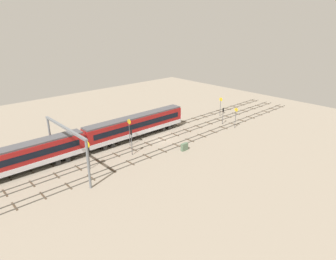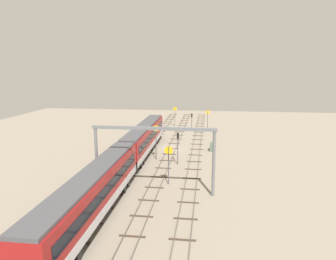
{
  "view_description": "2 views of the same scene",
  "coord_description": "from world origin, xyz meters",
  "px_view_note": "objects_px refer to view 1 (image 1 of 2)",
  "views": [
    {
      "loc": [
        -38.27,
        -43.35,
        23.72
      ],
      "look_at": [
        1.25,
        -0.5,
        1.92
      ],
      "focal_mm": 31.24,
      "sensor_mm": 36.0,
      "label": 1
    },
    {
      "loc": [
        -55.62,
        -6.36,
        14.76
      ],
      "look_at": [
        0.61,
        0.82,
        3.38
      ],
      "focal_mm": 33.46,
      "sensor_mm": 36.0,
      "label": 2
    }
  ],
  "objects_px": {
    "overhead_gantry": "(66,139)",
    "speed_sign_mid_trackside": "(221,104)",
    "speed_sign_far_trackside": "(129,128)",
    "signal_light_trackside_approach": "(132,139)",
    "speed_sign_distant_end": "(88,151)",
    "relay_cabinet": "(184,147)",
    "train": "(86,140)",
    "signal_light_trackside_departure": "(223,114)",
    "speed_sign_near_foreground": "(236,115)"
  },
  "relations": [
    {
      "from": "speed_sign_near_foreground",
      "to": "speed_sign_mid_trackside",
      "type": "xyz_separation_m",
      "value": [
        4.94,
        8.23,
        0.11
      ]
    },
    {
      "from": "overhead_gantry",
      "to": "train",
      "type": "bearing_deg",
      "value": 39.62
    },
    {
      "from": "train",
      "to": "speed_sign_distant_end",
      "type": "relative_size",
      "value": 10.03
    },
    {
      "from": "overhead_gantry",
      "to": "relay_cabinet",
      "type": "distance_m",
      "value": 22.05
    },
    {
      "from": "speed_sign_far_trackside",
      "to": "train",
      "type": "bearing_deg",
      "value": 161.7
    },
    {
      "from": "speed_sign_distant_end",
      "to": "relay_cabinet",
      "type": "bearing_deg",
      "value": -17.99
    },
    {
      "from": "speed_sign_mid_trackside",
      "to": "speed_sign_far_trackside",
      "type": "relative_size",
      "value": 0.88
    },
    {
      "from": "train",
      "to": "speed_sign_near_foreground",
      "type": "bearing_deg",
      "value": -18.52
    },
    {
      "from": "overhead_gantry",
      "to": "speed_sign_mid_trackside",
      "type": "xyz_separation_m",
      "value": [
        43.05,
        2.06,
        -2.59
      ]
    },
    {
      "from": "speed_sign_far_trackside",
      "to": "relay_cabinet",
      "type": "relative_size",
      "value": 3.72
    },
    {
      "from": "train",
      "to": "relay_cabinet",
      "type": "bearing_deg",
      "value": -38.68
    },
    {
      "from": "train",
      "to": "speed_sign_mid_trackside",
      "type": "xyz_separation_m",
      "value": [
        37.38,
        -2.64,
        0.63
      ]
    },
    {
      "from": "overhead_gantry",
      "to": "speed_sign_distant_end",
      "type": "relative_size",
      "value": 2.89
    },
    {
      "from": "overhead_gantry",
      "to": "speed_sign_near_foreground",
      "type": "height_order",
      "value": "overhead_gantry"
    },
    {
      "from": "speed_sign_mid_trackside",
      "to": "signal_light_trackside_departure",
      "type": "height_order",
      "value": "speed_sign_mid_trackside"
    },
    {
      "from": "train",
      "to": "overhead_gantry",
      "type": "xyz_separation_m",
      "value": [
        -5.67,
        -4.7,
        3.22
      ]
    },
    {
      "from": "speed_sign_mid_trackside",
      "to": "speed_sign_far_trackside",
      "type": "distance_m",
      "value": 29.29
    },
    {
      "from": "speed_sign_far_trackside",
      "to": "signal_light_trackside_approach",
      "type": "relative_size",
      "value": 1.13
    },
    {
      "from": "train",
      "to": "speed_sign_mid_trackside",
      "type": "bearing_deg",
      "value": -4.04
    },
    {
      "from": "signal_light_trackside_departure",
      "to": "train",
      "type": "bearing_deg",
      "value": 167.6
    },
    {
      "from": "train",
      "to": "speed_sign_near_foreground",
      "type": "relative_size",
      "value": 10.22
    },
    {
      "from": "train",
      "to": "signal_light_trackside_approach",
      "type": "distance_m",
      "value": 8.73
    },
    {
      "from": "speed_sign_mid_trackside",
      "to": "relay_cabinet",
      "type": "height_order",
      "value": "speed_sign_mid_trackside"
    },
    {
      "from": "overhead_gantry",
      "to": "speed_sign_far_trackside",
      "type": "relative_size",
      "value": 2.57
    },
    {
      "from": "speed_sign_distant_end",
      "to": "speed_sign_far_trackside",
      "type": "bearing_deg",
      "value": 17.45
    },
    {
      "from": "speed_sign_mid_trackside",
      "to": "signal_light_trackside_departure",
      "type": "relative_size",
      "value": 1.23
    },
    {
      "from": "speed_sign_near_foreground",
      "to": "relay_cabinet",
      "type": "height_order",
      "value": "speed_sign_near_foreground"
    },
    {
      "from": "signal_light_trackside_departure",
      "to": "speed_sign_far_trackside",
      "type": "bearing_deg",
      "value": 169.62
    },
    {
      "from": "speed_sign_distant_end",
      "to": "signal_light_trackside_approach",
      "type": "bearing_deg",
      "value": -2.36
    },
    {
      "from": "overhead_gantry",
      "to": "speed_sign_far_trackside",
      "type": "height_order",
      "value": "overhead_gantry"
    },
    {
      "from": "signal_light_trackside_approach",
      "to": "speed_sign_mid_trackside",
      "type": "bearing_deg",
      "value": 6.86
    },
    {
      "from": "speed_sign_distant_end",
      "to": "signal_light_trackside_departure",
      "type": "height_order",
      "value": "speed_sign_distant_end"
    },
    {
      "from": "speed_sign_far_trackside",
      "to": "signal_light_trackside_approach",
      "type": "height_order",
      "value": "speed_sign_far_trackside"
    },
    {
      "from": "train",
      "to": "signal_light_trackside_departure",
      "type": "distance_m",
      "value": 33.35
    },
    {
      "from": "train",
      "to": "signal_light_trackside_approach",
      "type": "xyz_separation_m",
      "value": [
        5.89,
        -6.42,
        0.58
      ]
    },
    {
      "from": "speed_sign_mid_trackside",
      "to": "signal_light_trackside_departure",
      "type": "bearing_deg",
      "value": -136.76
    },
    {
      "from": "overhead_gantry",
      "to": "relay_cabinet",
      "type": "relative_size",
      "value": 9.54
    },
    {
      "from": "signal_light_trackside_approach",
      "to": "train",
      "type": "bearing_deg",
      "value": 132.51
    },
    {
      "from": "speed_sign_mid_trackside",
      "to": "speed_sign_far_trackside",
      "type": "bearing_deg",
      "value": -179.92
    },
    {
      "from": "signal_light_trackside_approach",
      "to": "speed_sign_near_foreground",
      "type": "bearing_deg",
      "value": -9.5
    },
    {
      "from": "speed_sign_distant_end",
      "to": "relay_cabinet",
      "type": "distance_m",
      "value": 18.37
    },
    {
      "from": "speed_sign_near_foreground",
      "to": "train",
      "type": "bearing_deg",
      "value": 161.48
    },
    {
      "from": "speed_sign_distant_end",
      "to": "signal_light_trackside_departure",
      "type": "bearing_deg",
      "value": -1.77
    },
    {
      "from": "overhead_gantry",
      "to": "relay_cabinet",
      "type": "bearing_deg",
      "value": -19.02
    },
    {
      "from": "overhead_gantry",
      "to": "signal_light_trackside_departure",
      "type": "bearing_deg",
      "value": -3.68
    },
    {
      "from": "speed_sign_mid_trackside",
      "to": "speed_sign_distant_end",
      "type": "xyz_separation_m",
      "value": [
        -40.08,
        -3.43,
        0.09
      ]
    },
    {
      "from": "train",
      "to": "speed_sign_far_trackside",
      "type": "bearing_deg",
      "value": -18.3
    },
    {
      "from": "overhead_gantry",
      "to": "speed_sign_distant_end",
      "type": "distance_m",
      "value": 4.12
    },
    {
      "from": "speed_sign_near_foreground",
      "to": "signal_light_trackside_departure",
      "type": "distance_m",
      "value": 3.74
    },
    {
      "from": "speed_sign_far_trackside",
      "to": "signal_light_trackside_approach",
      "type": "distance_m",
      "value": 4.38
    }
  ]
}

